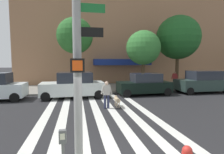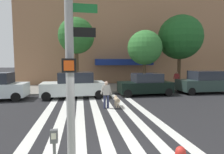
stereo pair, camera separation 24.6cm
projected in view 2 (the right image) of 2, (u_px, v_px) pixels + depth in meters
ground_plane at (98, 112)px, 10.12m from camera, size 160.00×160.00×0.00m
sidewalk_far at (90, 88)px, 18.57m from camera, size 80.00×6.00×0.15m
crosswalk_stripes at (96, 112)px, 10.10m from camera, size 5.85×10.64×0.01m
traffic_light_pole at (69, 28)px, 3.70m from camera, size 0.74×0.46×5.80m
parking_meter_curbside at (54, 153)px, 3.51m from camera, size 0.14×0.11×1.36m
parked_car_behind_first at (74, 85)px, 14.04m from camera, size 4.84×2.16×1.99m
parked_car_third_in_line at (145, 85)px, 15.06m from camera, size 4.44×1.96×1.82m
parked_car_fourth_in_line at (204, 82)px, 16.01m from camera, size 4.52×2.00×1.99m
street_tree_nearest at (76, 36)px, 17.05m from camera, size 3.44×3.44×6.84m
street_tree_middle at (145, 48)px, 17.13m from camera, size 3.31×3.31×5.65m
street_tree_further at (180, 37)px, 18.71m from camera, size 4.58×4.58×7.48m
pedestrian_dog_walker at (106, 93)px, 10.76m from camera, size 0.70×0.24×1.64m
dog_on_leash at (117, 100)px, 11.18m from camera, size 0.27×1.05×0.65m
pedestrian_bystander at (177, 78)px, 18.46m from camera, size 0.61×0.51×1.64m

